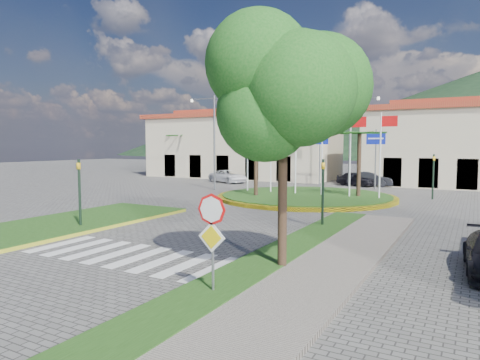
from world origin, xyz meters
The scene contains 22 objects.
ground centered at (0.00, 0.00, 0.00)m, with size 160.00×160.00×0.00m, color #5A5855.
sidewalk_right centered at (6.00, 2.00, 0.07)m, with size 4.00×28.00×0.15m, color gray.
verge_right centered at (4.80, 2.00, 0.09)m, with size 1.60×28.00×0.18m, color #1F4614.
median_left centered at (-6.50, 6.00, 0.09)m, with size 5.00×14.00×0.18m, color #1F4614.
crosswalk centered at (0.00, 4.00, 0.01)m, with size 8.00×3.00×0.01m, color silver.
roundabout_island centered at (0.00, 22.00, 0.17)m, with size 12.70×12.70×6.00m.
stop_sign centered at (4.90, 1.96, 1.79)m, with size 0.80×0.11×2.65m.
deciduous_tree centered at (5.50, 5.00, 5.18)m, with size 3.60×3.60×6.80m.
traffic_light_left centered at (-5.20, 6.50, 1.94)m, with size 0.15×0.18×3.20m.
traffic_light_right centered at (4.50, 12.00, 1.94)m, with size 0.15×0.18×3.20m.
traffic_light_far centered at (8.00, 26.00, 1.94)m, with size 0.18×0.15×3.20m.
direction_sign_west centered at (-2.00, 30.97, 3.53)m, with size 1.60×0.14×5.20m.
direction_sign_east centered at (3.00, 30.97, 3.53)m, with size 1.60×0.14×5.20m.
street_lamp_centre centered at (1.00, 30.00, 4.50)m, with size 4.80×0.16×8.00m.
street_lamp_west centered at (-9.00, 24.00, 4.50)m, with size 4.80×0.16×8.00m.
building_left centered at (-14.00, 38.00, 3.90)m, with size 23.32×9.54×8.05m.
building_right centered at (10.00, 38.00, 3.90)m, with size 19.08×9.54×8.05m.
hill_far_west centered at (-55.00, 140.00, 11.00)m, with size 140.00×140.00×22.00m, color black.
hill_near_back centered at (-10.00, 130.00, 8.00)m, with size 110.00×110.00×16.00m, color black.
white_van centered at (-11.57, 30.61, 0.63)m, with size 2.10×4.55×1.26m, color white.
car_dark_a centered at (0.80, 33.48, 0.66)m, with size 1.57×3.89×1.33m, color black.
car_dark_b centered at (2.00, 33.79, 0.68)m, with size 1.44×4.14×1.36m, color black.
Camera 1 is at (10.62, -6.93, 3.85)m, focal length 32.00 mm.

